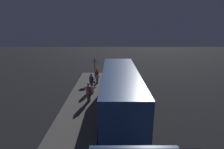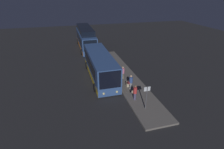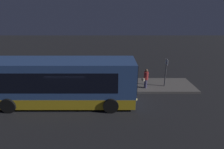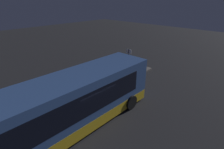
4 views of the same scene
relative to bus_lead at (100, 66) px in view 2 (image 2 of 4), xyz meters
The scene contains 9 objects.
ground 1.72m from the bus_lead, 11.65° to the right, with size 80.00×80.00×0.00m, color #232326.
platform 3.42m from the bus_lead, 77.42° to the left, with size 20.00×3.09×0.18m.
bus_lead is the anchor object (origin of this frame).
bus_second 13.55m from the bus_lead, behind, with size 11.43×2.89×4.00m.
passenger_boarding 3.04m from the bus_lead, 59.39° to the left, with size 0.56×0.56×1.62m.
passenger_waiting 4.96m from the bus_lead, 32.00° to the left, with size 0.50×0.65×1.68m.
passenger_with_bags 6.76m from the bus_lead, 19.40° to the left, with size 0.62×0.53×1.65m.
suitcase 4.51m from the bus_lead, 34.26° to the left, with size 0.40×0.25×0.85m.
sign_post 8.50m from the bus_lead, 18.06° to the left, with size 0.10×0.61×2.40m.
Camera 2 is at (19.57, -3.81, 10.21)m, focal length 28.00 mm.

